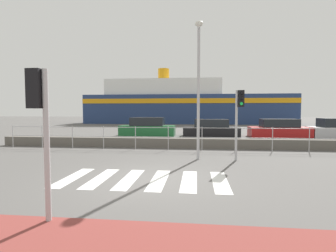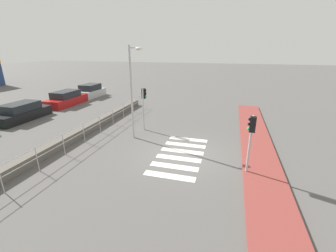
# 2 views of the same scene
# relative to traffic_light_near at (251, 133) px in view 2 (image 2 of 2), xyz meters

# --- Properties ---
(ground_plane) EXTENTS (160.00, 160.00, 0.00)m
(ground_plane) POSITION_rel_traffic_light_near_xyz_m (1.22, 3.34, -2.05)
(ground_plane) COLOR #565451
(sidewalk_brick) EXTENTS (24.00, 1.80, 0.12)m
(sidewalk_brick) POSITION_rel_traffic_light_near_xyz_m (1.22, -0.76, -1.99)
(sidewalk_brick) COLOR brown
(sidewalk_brick) RESTS_ON ground_plane
(crosswalk) EXTENTS (4.95, 2.40, 0.01)m
(crosswalk) POSITION_rel_traffic_light_near_xyz_m (1.15, 3.34, -2.04)
(crosswalk) COLOR silver
(crosswalk) RESTS_ON ground_plane
(seawall) EXTENTS (19.66, 0.55, 0.53)m
(seawall) POSITION_rel_traffic_light_near_xyz_m (1.22, 10.24, -1.78)
(seawall) COLOR #605B54
(seawall) RESTS_ON ground_plane
(harbor_fence) EXTENTS (17.73, 0.04, 1.24)m
(harbor_fence) POSITION_rel_traffic_light_near_xyz_m (1.22, 9.37, -1.24)
(harbor_fence) COLOR #B2B2B5
(harbor_fence) RESTS_ON ground_plane
(traffic_light_near) EXTENTS (0.34, 0.32, 2.79)m
(traffic_light_near) POSITION_rel_traffic_light_near_xyz_m (0.00, 0.00, 0.00)
(traffic_light_near) COLOR #B2B2B5
(traffic_light_near) RESTS_ON ground_plane
(traffic_light_far) EXTENTS (0.34, 0.32, 2.90)m
(traffic_light_far) POSITION_rel_traffic_light_near_xyz_m (4.44, 6.69, 0.08)
(traffic_light_far) COLOR #B2B2B5
(traffic_light_far) RESTS_ON ground_plane
(streetlamp) EXTENTS (0.32, 0.87, 5.66)m
(streetlamp) POSITION_rel_traffic_light_near_xyz_m (2.77, 6.65, 1.47)
(streetlamp) COLOR #B2B2B5
(streetlamp) RESTS_ON ground_plane
(parked_car_black) EXTENTS (4.44, 1.85, 1.38)m
(parked_car_black) POSITION_rel_traffic_light_near_xyz_m (3.86, 17.02, -1.46)
(parked_car_black) COLOR black
(parked_car_black) RESTS_ON ground_plane
(parked_car_red) EXTENTS (4.49, 1.87, 1.42)m
(parked_car_red) POSITION_rel_traffic_light_near_xyz_m (9.12, 17.02, -1.44)
(parked_car_red) COLOR #B21919
(parked_car_red) RESTS_ON ground_plane
(parked_car_silver) EXTENTS (3.82, 1.87, 1.48)m
(parked_car_silver) POSITION_rel_traffic_light_near_xyz_m (13.34, 17.02, -1.42)
(parked_car_silver) COLOR #BCBCC1
(parked_car_silver) RESTS_ON ground_plane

